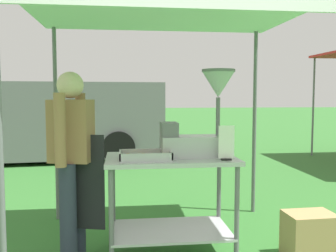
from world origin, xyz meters
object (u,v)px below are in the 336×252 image
menu_sign (226,145)px  van_grey (42,120)px  donut_fryer (201,122)px  stall_canopy (169,14)px  donut_tray (147,157)px  donut_cart (171,185)px  vendor (72,157)px  supply_crate (310,235)px

menu_sign → van_grey: bearing=114.9°
donut_fryer → menu_sign: 0.33m
stall_canopy → donut_tray: (-0.22, -0.22, -1.22)m
stall_canopy → donut_fryer: 0.98m
donut_cart → donut_fryer: donut_fryer is taller
stall_canopy → donut_cart: stall_canopy is taller
vendor → stall_canopy: bearing=7.6°
stall_canopy → supply_crate: (1.20, -0.28, -1.93)m
menu_sign → stall_canopy: bearing=142.6°
donut_fryer → supply_crate: (0.94, -0.17, -0.99)m
donut_cart → donut_tray: 0.37m
menu_sign → vendor: vendor is taller
van_grey → donut_fryer: bearing=-65.7°
donut_cart → menu_sign: size_ratio=3.91×
donut_cart → van_grey: bearing=112.0°
stall_canopy → donut_tray: 1.26m
van_grey → donut_tray: bearing=-70.4°
donut_fryer → supply_crate: donut_fryer is taller
supply_crate → van_grey: size_ratio=0.08×
donut_tray → menu_sign: 0.66m
donut_tray → vendor: (-0.62, 0.11, -0.00)m
stall_canopy → van_grey: size_ratio=0.47×
supply_crate → donut_cart: bearing=171.4°
donut_tray → van_grey: van_grey is taller
donut_fryer → vendor: (-1.09, -0.00, -0.28)m
supply_crate → stall_canopy: bearing=166.8°
donut_tray → van_grey: 5.85m
menu_sign → donut_tray: bearing=170.5°
stall_canopy → donut_fryer: stall_canopy is taller
stall_canopy → vendor: bearing=-172.4°
stall_canopy → menu_sign: bearing=-37.4°
donut_cart → van_grey: size_ratio=0.21×
donut_tray → menu_sign: size_ratio=1.50×
donut_cart → vendor: vendor is taller
stall_canopy → vendor: stall_canopy is taller
stall_canopy → vendor: size_ratio=1.56×
donut_fryer → menu_sign: size_ratio=2.65×
stall_canopy → donut_tray: bearing=-134.4°
supply_crate → van_grey: (-3.38, 5.57, 0.68)m
stall_canopy → supply_crate: stall_canopy is taller
vendor → supply_crate: (2.03, -0.17, -0.71)m
donut_cart → vendor: bearing=-179.1°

